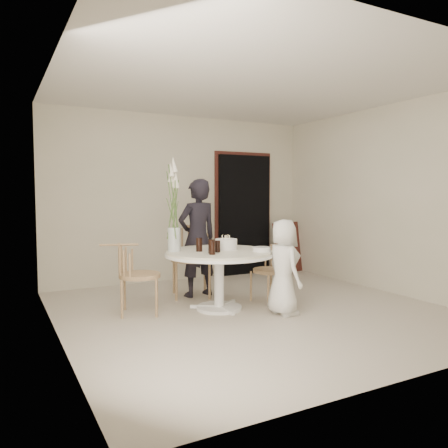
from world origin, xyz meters
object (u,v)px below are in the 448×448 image
chair_far (190,250)px  flower_vase (174,212)px  boy (284,267)px  birthday_cake (226,244)px  table (219,260)px  chair_left (129,268)px  girl (197,238)px  chair_right (276,264)px

chair_far → flower_vase: 1.05m
boy → birthday_cake: (-0.44, 0.62, 0.23)m
table → birthday_cake: birthday_cake is taller
chair_far → chair_left: chair_far is taller
boy → chair_far: bearing=25.1°
girl → chair_right: bearing=129.7°
chair_right → birthday_cake: size_ratio=2.78×
chair_left → birthday_cake: 1.22m
birthday_cake → boy: bearing=-54.7°
flower_vase → boy: bearing=-35.5°
chair_far → chair_right: bearing=-28.4°
flower_vase → table: bearing=-23.3°
birthday_cake → flower_vase: flower_vase is taller
table → girl: (0.06, 0.78, 0.20)m
chair_far → boy: boy is taller
table → chair_left: 1.08m
girl → chair_far: bearing=-78.6°
birthday_cake → chair_left: bearing=167.9°
boy → flower_vase: bearing=58.9°
chair_left → boy: size_ratio=0.75×
chair_left → birthday_cake: bearing=-82.3°
table → girl: bearing=85.3°
chair_left → girl: 1.22m
girl → chair_left: bearing=14.9°
chair_far → boy: bearing=-52.0°
girl → flower_vase: size_ratio=1.43×
table → chair_left: size_ratio=1.57×
chair_far → birthday_cake: bearing=-64.7°
chair_far → girl: girl is taller
boy → table: bearing=50.5°
chair_left → flower_vase: 0.85m
table → flower_vase: bearing=156.7°
boy → chair_right: bearing=-22.6°
chair_far → chair_left: size_ratio=1.15×
flower_vase → chair_far: bearing=53.9°
boy → birthday_cake: bearing=39.6°
table → chair_left: (-1.03, 0.32, -0.07)m
table → boy: size_ratio=1.18×
table → chair_far: (0.01, 0.93, 0.01)m
chair_right → boy: (-0.30, -0.59, 0.07)m
birthday_cake → flower_vase: bearing=166.9°
chair_right → table: bearing=-94.3°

